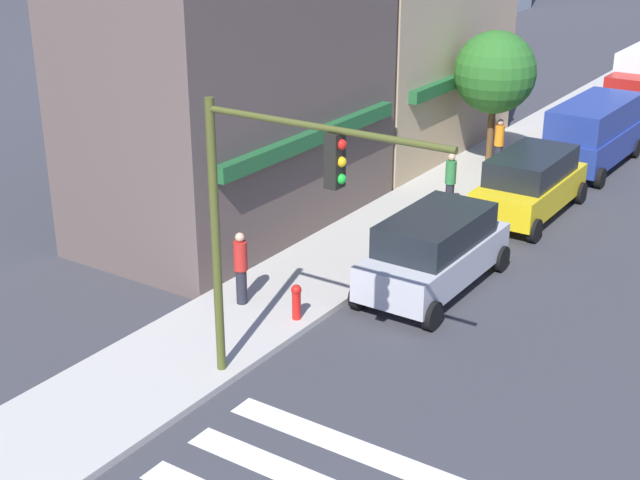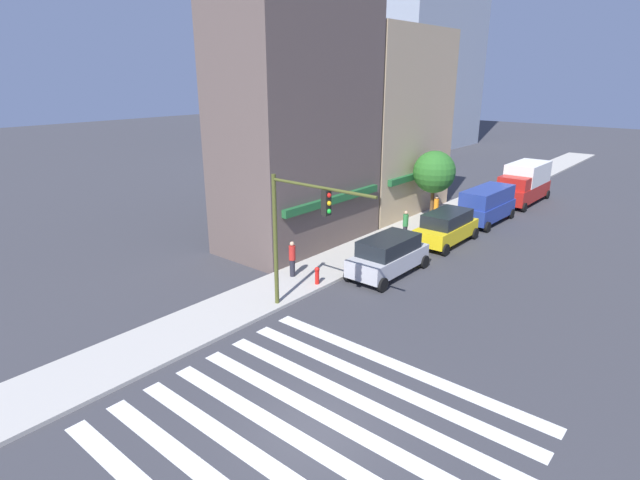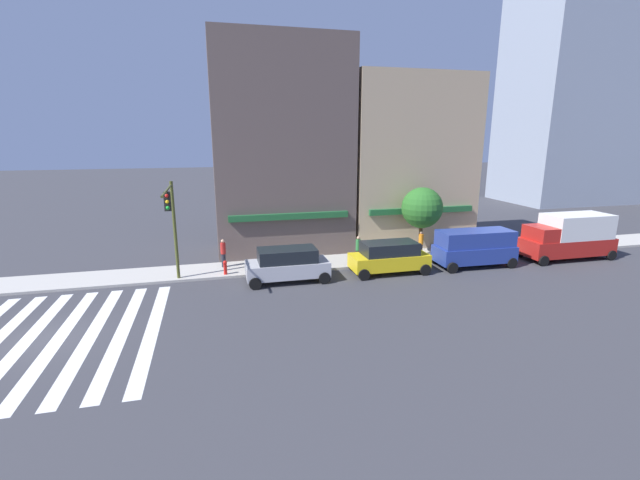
% 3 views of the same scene
% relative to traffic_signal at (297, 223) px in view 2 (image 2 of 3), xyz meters
% --- Properties ---
extents(ground_plane, '(200.00, 200.00, 0.00)m').
position_rel_traffic_signal_xyz_m(ground_plane, '(-4.94, -5.19, -3.97)').
color(ground_plane, '#38383D').
extents(sidewalk_left, '(120.00, 3.00, 0.15)m').
position_rel_traffic_signal_xyz_m(sidewalk_left, '(-4.94, 2.31, -3.89)').
color(sidewalk_left, '#B2ADA3').
rests_on(sidewalk_left, ground_plane).
extents(crosswalk_stripes, '(9.10, 10.80, 0.01)m').
position_rel_traffic_signal_xyz_m(crosswalk_stripes, '(-4.94, -5.19, -3.96)').
color(crosswalk_stripes, silver).
rests_on(crosswalk_stripes, ground_plane).
extents(storefront_row, '(18.81, 5.30, 14.49)m').
position_rel_traffic_signal_xyz_m(storefront_row, '(11.39, 6.31, 2.80)').
color(storefront_row, brown).
rests_on(storefront_row, ground_plane).
extents(traffic_signal, '(0.32, 4.99, 5.73)m').
position_rel_traffic_signal_xyz_m(traffic_signal, '(0.00, 0.00, 0.00)').
color(traffic_signal, '#474C1E').
rests_on(traffic_signal, ground_plane).
extents(suv_silver, '(4.72, 2.12, 1.94)m').
position_rel_traffic_signal_xyz_m(suv_silver, '(6.09, -0.49, -2.93)').
color(suv_silver, '#B7B7BC').
rests_on(suv_silver, ground_plane).
extents(suv_yellow, '(4.70, 2.12, 1.94)m').
position_rel_traffic_signal_xyz_m(suv_yellow, '(12.33, -0.49, -2.93)').
color(suv_yellow, yellow).
rests_on(suv_yellow, ground_plane).
extents(van_blue, '(5.05, 2.22, 2.34)m').
position_rel_traffic_signal_xyz_m(van_blue, '(18.17, -0.49, -2.68)').
color(van_blue, navy).
rests_on(van_blue, ground_plane).
extents(box_truck_red, '(6.21, 2.42, 3.04)m').
position_rel_traffic_signal_xyz_m(box_truck_red, '(25.33, -0.49, -2.38)').
color(box_truck_red, '#B21E19').
rests_on(box_truck_red, ground_plane).
extents(pedestrian_orange_vest, '(0.32, 0.32, 1.77)m').
position_rel_traffic_signal_xyz_m(pedestrian_orange_vest, '(15.67, 1.92, -2.89)').
color(pedestrian_orange_vest, '#23232D').
rests_on(pedestrian_orange_vest, sidewalk_left).
extents(pedestrian_red_jacket, '(0.32, 0.32, 1.77)m').
position_rel_traffic_signal_xyz_m(pedestrian_red_jacket, '(2.61, 2.74, -2.89)').
color(pedestrian_red_jacket, '#23232D').
rests_on(pedestrian_red_jacket, sidewalk_left).
extents(pedestrian_green_top, '(0.32, 0.32, 1.77)m').
position_rel_traffic_signal_xyz_m(pedestrian_green_top, '(11.04, 1.49, -2.89)').
color(pedestrian_green_top, '#23232D').
rests_on(pedestrian_green_top, sidewalk_left).
extents(fire_hydrant, '(0.24, 0.24, 0.84)m').
position_rel_traffic_signal_xyz_m(fire_hydrant, '(2.65, 1.21, -3.35)').
color(fire_hydrant, red).
rests_on(fire_hydrant, sidewalk_left).
extents(street_tree, '(2.75, 2.75, 4.66)m').
position_rel_traffic_signal_xyz_m(street_tree, '(15.81, 2.31, -0.54)').
color(street_tree, brown).
rests_on(street_tree, sidewalk_left).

